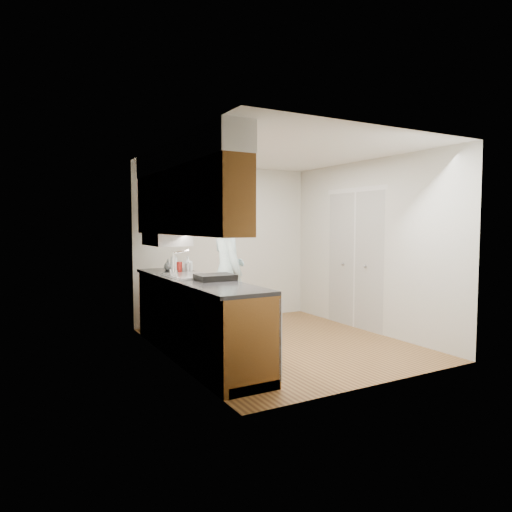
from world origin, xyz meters
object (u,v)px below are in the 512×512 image
Objects in this scene: person at (227,262)px; dish_rack at (215,277)px; steel_can at (188,268)px; soap_bottle_b at (188,264)px; soap_bottle_a at (174,262)px; soda_can at (179,267)px; soap_bottle_c at (168,265)px.

person is 0.73m from dish_rack.
soap_bottle_b is at bearing 70.13° from steel_can.
soap_bottle_a is at bearing 126.72° from steel_can.
soda_can is at bearing 119.07° from steel_can.
steel_can is (0.07, -0.13, -0.01)m from soda_can.
soap_bottle_a is 0.65× the size of dish_rack.
person is at bearing -52.40° from soap_bottle_c.
steel_can is (0.14, -0.40, -0.02)m from soap_bottle_c.
soap_bottle_b is 1.53× the size of soda_can.
soap_bottle_b is at bearing -21.98° from soap_bottle_a.
dish_rack is (-0.43, -0.58, -0.11)m from person.
soda_can is (-0.11, 0.02, -0.04)m from soap_bottle_b.
dish_rack is (0.12, -1.30, -0.05)m from soap_bottle_c.
soap_bottle_a is (-0.54, 0.50, -0.01)m from person.
soap_bottle_c is 0.28m from soda_can.
soap_bottle_b is at bearing 48.70° from person.
steel_can is at bearing -53.28° from soap_bottle_a.
soap_bottle_c is (-0.55, 0.72, -0.06)m from person.
soda_can reaches higher than steel_can.
soda_can reaches higher than dish_rack.
soda_can is 0.15m from steel_can.
soap_bottle_c is 1.16× the size of soda_can.
person is at bearing -48.70° from soap_bottle_b.
soap_bottle_b is (-0.38, 0.43, -0.04)m from person.
soda_can is at bearing -37.72° from soap_bottle_a.
soap_bottle_b reaches higher than steel_can.
soap_bottle_c is 1.31m from dish_rack.
soap_bottle_b is at bearing 89.51° from dish_rack.
soap_bottle_c is at bearing 45.00° from person.
soap_bottle_a is at bearing 158.02° from soap_bottle_b.
person is 0.57m from soap_bottle_b.
steel_can reaches higher than dish_rack.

